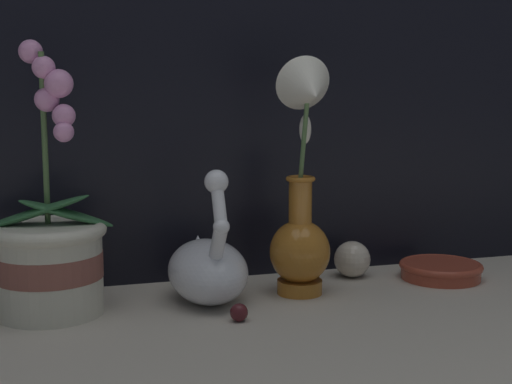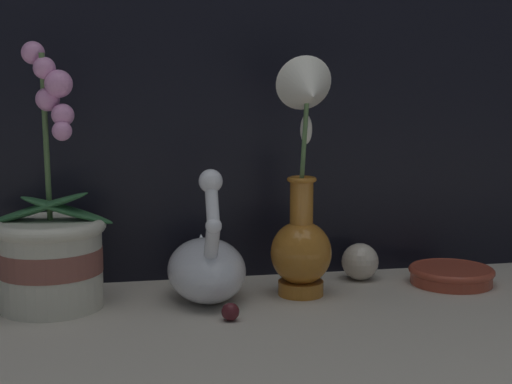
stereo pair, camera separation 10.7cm
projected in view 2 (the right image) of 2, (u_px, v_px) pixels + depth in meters
ground_plane at (292, 321)px, 0.98m from camera, size 2.80×2.80×0.00m
orchid_potted_plant at (51, 249)px, 1.03m from camera, size 0.21×0.16×0.38m
swan_figurine at (206, 266)px, 1.07m from camera, size 0.12×0.20×0.21m
blue_vase at (303, 207)px, 1.08m from camera, size 0.09×0.12×0.37m
glass_sphere at (360, 262)px, 1.19m from camera, size 0.06×0.06×0.06m
amber_dish at (451, 274)px, 1.17m from camera, size 0.14×0.14×0.03m
glass_bauble at (230, 312)px, 0.98m from camera, size 0.03×0.03×0.03m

